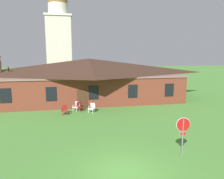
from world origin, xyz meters
The scene contains 9 objects.
ground_plane centered at (0.00, 0.00, 0.00)m, with size 200.00×200.00×0.00m, color #477F33.
brick_building centered at (0.00, 18.40, 2.75)m, with size 23.36×10.40×5.39m.
dome_tower centered at (-4.32, 35.59, 8.84)m, with size 5.18×5.18×19.32m.
stop_sign centered at (3.64, 0.89, 1.67)m, with size 0.80×0.14×2.37m.
lawn_chair_by_porch centered at (-3.13, 11.42, 0.50)m, with size 0.65×0.67×0.96m.
lawn_chair_near_door centered at (-1.89, 12.69, 0.50)m, with size 0.85×0.87×0.96m.
lawn_chair_left_end centered at (-1.57, 12.52, 0.50)m, with size 0.84×0.87×0.96m.
lawn_chair_middle centered at (-0.34, 11.71, 0.50)m, with size 0.84×0.87×0.96m.
bare_tree_beside_building centered at (-10.43, 17.38, 2.85)m, with size 1.89×1.88×5.75m.
Camera 1 is at (-2.55, -9.52, 5.81)m, focal length 34.05 mm.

